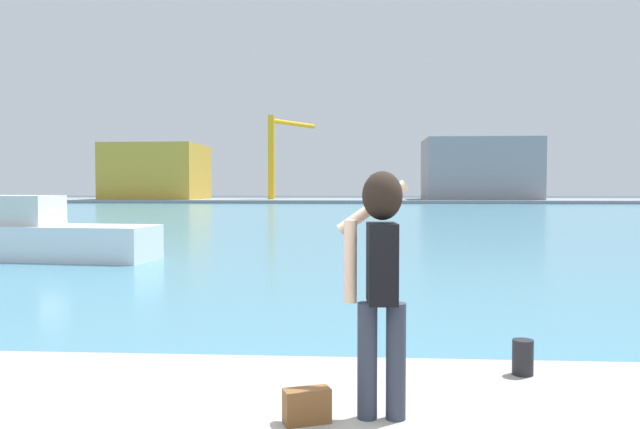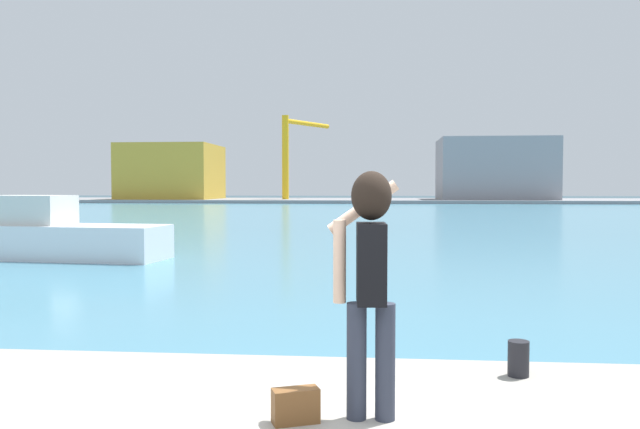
# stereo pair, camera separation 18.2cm
# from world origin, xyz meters

# --- Properties ---
(ground_plane) EXTENTS (220.00, 220.00, 0.00)m
(ground_plane) POSITION_xyz_m (0.00, 50.00, 0.00)
(ground_plane) COLOR #334751
(harbor_water) EXTENTS (140.00, 100.00, 0.02)m
(harbor_water) POSITION_xyz_m (0.00, 52.00, 0.01)
(harbor_water) COLOR teal
(harbor_water) RESTS_ON ground_plane
(far_shore_dock) EXTENTS (140.00, 20.00, 0.47)m
(far_shore_dock) POSITION_xyz_m (0.00, 92.00, 0.23)
(far_shore_dock) COLOR gray
(far_shore_dock) RESTS_ON ground_plane
(person_photographer) EXTENTS (0.53, 0.55, 1.74)m
(person_photographer) POSITION_xyz_m (0.28, 0.40, 1.74)
(person_photographer) COLOR #2D3342
(person_photographer) RESTS_ON quay_promenade
(handbag) EXTENTS (0.35, 0.25, 0.24)m
(handbag) POSITION_xyz_m (-0.22, 0.28, 0.80)
(handbag) COLOR brown
(handbag) RESTS_ON quay_promenade
(harbor_bollard) EXTENTS (0.18, 0.18, 0.31)m
(harbor_bollard) POSITION_xyz_m (1.55, 1.53, 0.83)
(harbor_bollard) COLOR black
(harbor_bollard) RESTS_ON quay_promenade
(boat_moored) EXTENTS (7.31, 2.82, 2.01)m
(boat_moored) POSITION_xyz_m (-10.05, 15.34, 0.75)
(boat_moored) COLOR white
(boat_moored) RESTS_ON harbor_water
(warehouse_left) EXTENTS (13.60, 13.06, 8.24)m
(warehouse_left) POSITION_xyz_m (-31.10, 90.97, 4.59)
(warehouse_left) COLOR gold
(warehouse_left) RESTS_ON far_shore_dock
(warehouse_right) EXTENTS (16.18, 11.60, 8.87)m
(warehouse_right) POSITION_xyz_m (17.41, 91.40, 4.90)
(warehouse_right) COLOR gray
(warehouse_right) RESTS_ON far_shore_dock
(port_crane) EXTENTS (6.29, 10.30, 12.41)m
(port_crane) POSITION_xyz_m (-12.50, 90.98, 8.32)
(port_crane) COLOR yellow
(port_crane) RESTS_ON far_shore_dock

